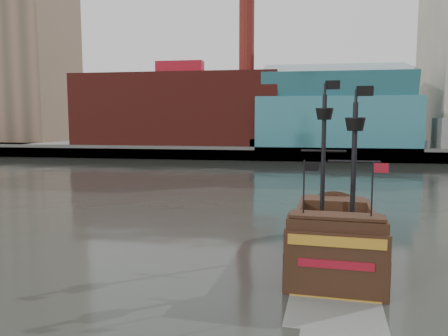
# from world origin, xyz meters

# --- Properties ---
(ground) EXTENTS (400.00, 400.00, 0.00)m
(ground) POSITION_xyz_m (0.00, 0.00, 0.00)
(ground) COLOR #272924
(ground) RESTS_ON ground
(promenade_far) EXTENTS (220.00, 60.00, 2.00)m
(promenade_far) POSITION_xyz_m (0.00, 92.00, 1.00)
(promenade_far) COLOR slate
(promenade_far) RESTS_ON ground
(seawall) EXTENTS (220.00, 1.00, 2.60)m
(seawall) POSITION_xyz_m (0.00, 62.50, 1.30)
(seawall) COLOR #4C4C49
(seawall) RESTS_ON ground
(skyline) EXTENTS (149.00, 45.00, 62.00)m
(skyline) POSITION_xyz_m (5.21, 84.56, 24.55)
(skyline) COLOR brown
(skyline) RESTS_ON promenade_far
(pirate_ship) EXTENTS (5.37, 14.57, 10.70)m
(pirate_ship) POSITION_xyz_m (5.03, 4.73, 0.97)
(pirate_ship) COLOR black
(pirate_ship) RESTS_ON ground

